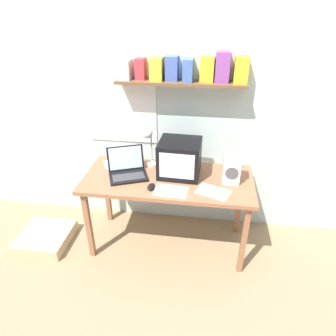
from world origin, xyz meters
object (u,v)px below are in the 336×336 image
at_px(crt_monitor, 180,158).
at_px(open_notebook, 213,192).
at_px(loose_paper_near_monitor, 116,164).
at_px(corner_desk, 168,185).
at_px(juice_glass, 234,165).
at_px(computer_mouse, 151,187).
at_px(printed_handout, 171,191).
at_px(floor_cushion, 46,237).
at_px(laptop, 127,168).
at_px(desk_lamp, 148,139).
at_px(space_heater, 232,168).

bearing_deg(crt_monitor, open_notebook, -37.41).
xyz_separation_m(crt_monitor, loose_paper_near_monitor, (-0.62, 0.10, -0.16)).
xyz_separation_m(corner_desk, open_notebook, (0.40, -0.17, 0.07)).
height_order(crt_monitor, juice_glass, crt_monitor).
height_order(computer_mouse, loose_paper_near_monitor, computer_mouse).
bearing_deg(printed_handout, loose_paper_near_monitor, 145.90).
height_order(open_notebook, floor_cushion, open_notebook).
relative_size(corner_desk, laptop, 3.59).
relative_size(juice_glass, floor_cushion, 0.30).
relative_size(crt_monitor, computer_mouse, 3.45).
bearing_deg(laptop, juice_glass, -10.55).
xyz_separation_m(desk_lamp, juice_glass, (0.78, 0.03, -0.21)).
xyz_separation_m(crt_monitor, space_heater, (0.45, -0.08, -0.02)).
relative_size(printed_handout, floor_cushion, 0.59).
relative_size(corner_desk, computer_mouse, 13.80).
relative_size(crt_monitor, floor_cushion, 0.78).
bearing_deg(loose_paper_near_monitor, laptop, -48.06).
bearing_deg(corner_desk, crt_monitor, 44.18).
distance_m(corner_desk, juice_glass, 0.63).
relative_size(desk_lamp, space_heater, 1.46).
height_order(space_heater, printed_handout, space_heater).
height_order(computer_mouse, floor_cushion, computer_mouse).
height_order(space_heater, loose_paper_near_monitor, space_heater).
bearing_deg(juice_glass, printed_handout, -142.22).
distance_m(crt_monitor, printed_handout, 0.33).
bearing_deg(computer_mouse, juice_glass, 29.29).
bearing_deg(space_heater, printed_handout, -155.74).
bearing_deg(crt_monitor, juice_glass, 15.95).
bearing_deg(loose_paper_near_monitor, space_heater, -9.54).
distance_m(crt_monitor, floor_cushion, 1.58).
distance_m(laptop, desk_lamp, 0.32).
bearing_deg(corner_desk, open_notebook, -22.84).
bearing_deg(open_notebook, space_heater, 50.81).
relative_size(juice_glass, open_notebook, 0.47).
bearing_deg(laptop, desk_lamp, 22.27).
xyz_separation_m(juice_glass, open_notebook, (-0.18, -0.37, -0.06)).
distance_m(space_heater, loose_paper_near_monitor, 1.09).
distance_m(corner_desk, space_heater, 0.58).
xyz_separation_m(corner_desk, juice_glass, (0.58, 0.21, 0.14)).
relative_size(laptop, floor_cushion, 0.87).
distance_m(printed_handout, loose_paper_near_monitor, 0.70).
bearing_deg(corner_desk, space_heater, 1.00).
bearing_deg(loose_paper_near_monitor, desk_lamp, -1.71).
bearing_deg(corner_desk, floor_cushion, -172.14).
xyz_separation_m(open_notebook, floor_cushion, (-1.61, -0.00, -0.70)).
bearing_deg(desk_lamp, corner_desk, -19.75).
xyz_separation_m(space_heater, printed_handout, (-0.49, -0.21, -0.13)).
bearing_deg(crt_monitor, loose_paper_near_monitor, 173.30).
distance_m(crt_monitor, space_heater, 0.46).
height_order(open_notebook, printed_handout, same).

